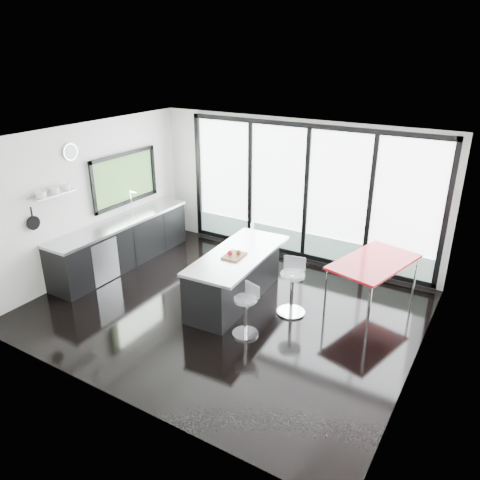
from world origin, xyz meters
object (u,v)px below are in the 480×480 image
Objects in this scene: bar_stool_near at (245,316)px; bar_stool_far at (292,293)px; island at (235,276)px; red_table at (372,284)px.

bar_stool_far reaches higher than bar_stool_near.
island is 2.27m from red_table.
bar_stool_near is at bearing -126.95° from red_table.
island reaches higher than bar_stool_near.
bar_stool_near is 0.87× the size of bar_stool_far.
island is 3.06× the size of bar_stool_far.
red_table reaches higher than bar_stool_near.
bar_stool_near is at bearing -49.56° from island.
red_table reaches higher than bar_stool_far.
bar_stool_near is 0.41× the size of red_table.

